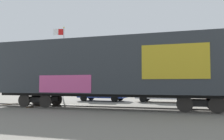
# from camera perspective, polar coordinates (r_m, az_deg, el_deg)

# --- Properties ---
(ground_plane) EXTENTS (260.00, 260.00, 0.00)m
(ground_plane) POSITION_cam_1_polar(r_m,az_deg,el_deg) (15.61, -3.50, -9.37)
(ground_plane) COLOR slate
(track) EXTENTS (59.98, 5.51, 0.08)m
(track) POSITION_cam_1_polar(r_m,az_deg,el_deg) (15.92, -5.87, -9.10)
(track) COLOR #4C4742
(track) RESTS_ON ground_plane
(freight_car) EXTENTS (16.68, 3.93, 4.77)m
(freight_car) POSITION_cam_1_polar(r_m,az_deg,el_deg) (15.31, 0.03, 0.59)
(freight_car) COLOR #33383D
(freight_car) RESTS_ON ground_plane
(flagpole) EXTENTS (1.25, 0.46, 8.26)m
(flagpole) POSITION_cam_1_polar(r_m,az_deg,el_deg) (27.47, -12.20, 3.91)
(flagpole) COLOR silver
(flagpole) RESTS_ON ground_plane
(hillside) EXTENTS (145.08, 42.79, 13.46)m
(hillside) POSITION_cam_1_polar(r_m,az_deg,el_deg) (74.29, 9.70, -1.26)
(hillside) COLOR slate
(hillside) RESTS_ON ground_plane
(parked_car_blue) EXTENTS (4.66, 2.27, 1.80)m
(parked_car_blue) POSITION_cam_1_polar(r_m,az_deg,el_deg) (22.16, -2.62, -5.31)
(parked_car_blue) COLOR navy
(parked_car_blue) RESTS_ON ground_plane
(parked_car_white) EXTENTS (4.78, 2.24, 1.65)m
(parked_car_white) POSITION_cam_1_polar(r_m,az_deg,el_deg) (21.16, 12.24, -5.43)
(parked_car_white) COLOR silver
(parked_car_white) RESTS_ON ground_plane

